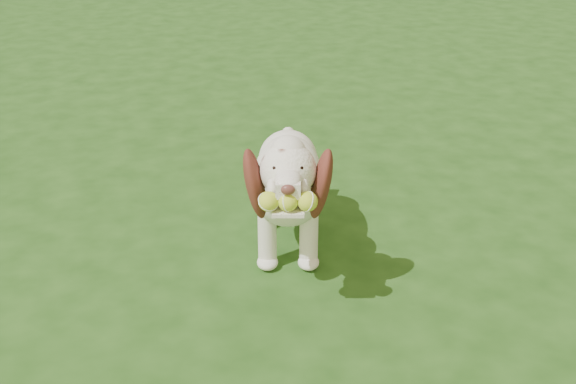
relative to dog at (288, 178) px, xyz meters
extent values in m
plane|color=#1B3F12|center=(0.38, 0.19, -0.39)|extent=(80.00, 80.00, 0.00)
ellipsoid|color=white|center=(0.03, 0.10, -0.03)|extent=(0.48, 0.68, 0.33)
ellipsoid|color=white|center=(-0.04, -0.13, 0.00)|extent=(0.39, 0.39, 0.32)
ellipsoid|color=white|center=(0.09, 0.30, -0.04)|extent=(0.36, 0.36, 0.29)
cylinder|color=white|center=(-0.07, -0.24, 0.09)|extent=(0.23, 0.29, 0.25)
sphere|color=white|center=(-0.10, -0.36, 0.21)|extent=(0.28, 0.28, 0.22)
sphere|color=white|center=(-0.10, -0.34, 0.27)|extent=(0.18, 0.18, 0.15)
cube|color=white|center=(-0.14, -0.48, 0.20)|extent=(0.13, 0.15, 0.06)
ellipsoid|color=#592D28|center=(-0.16, -0.55, 0.22)|extent=(0.06, 0.05, 0.04)
cube|color=white|center=(-0.14, -0.50, 0.12)|extent=(0.16, 0.17, 0.01)
ellipsoid|color=maroon|center=(-0.23, -0.32, 0.14)|extent=(0.17, 0.21, 0.35)
ellipsoid|color=maroon|center=(0.02, -0.39, 0.14)|extent=(0.16, 0.24, 0.35)
cylinder|color=white|center=(0.12, 0.43, -0.01)|extent=(0.10, 0.17, 0.12)
cylinder|color=white|center=(-0.12, -0.08, -0.25)|extent=(0.10, 0.10, 0.28)
cylinder|color=white|center=(0.06, -0.14, -0.25)|extent=(0.10, 0.10, 0.28)
cylinder|color=white|center=(-0.01, 0.31, -0.25)|extent=(0.10, 0.10, 0.28)
cylinder|color=white|center=(0.17, 0.26, -0.25)|extent=(0.10, 0.10, 0.28)
sphere|color=#C1DD3E|center=(-0.22, -0.51, 0.16)|extent=(0.09, 0.09, 0.08)
sphere|color=#C1DD3E|center=(-0.15, -0.53, 0.16)|extent=(0.09, 0.09, 0.08)
sphere|color=#C1DD3E|center=(-0.08, -0.55, 0.16)|extent=(0.09, 0.09, 0.08)
camera|label=1|loc=(-0.81, -2.83, 1.36)|focal=45.00mm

